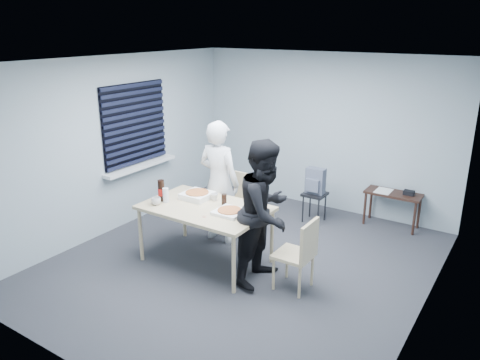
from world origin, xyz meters
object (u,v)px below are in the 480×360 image
Objects in this scene: dining_table at (205,211)px; side_table at (393,197)px; chair_far at (242,199)px; person_white at (219,182)px; mug_a at (156,201)px; stool at (314,200)px; soda_bottle at (161,191)px; person_black at (266,212)px; chair_right at (301,250)px; mug_b at (214,197)px; backpack at (315,181)px.

dining_table reaches higher than side_table.
chair_far is (-0.14, 1.09, -0.21)m from dining_table.
person_white is (-0.24, 0.64, 0.16)m from dining_table.
chair_far reaches higher than mug_a.
person_white is 1.70m from stool.
dining_table is 13.03× the size of mug_a.
person_white is at bearing 64.72° from soda_bottle.
person_black is at bearing -109.04° from side_table.
dining_table is 5.63× the size of soda_bottle.
person_white reaches higher than dining_table.
person_white reaches higher than chair_right.
chair_right is 0.50× the size of person_white.
person_black reaches higher than mug_b.
chair_right reaches higher than mug_b.
stool is 1.68× the size of soda_bottle.
dining_table is at bearing 110.50° from person_white.
chair_right is 0.61m from person_black.
person_black is 0.93m from mug_b.
backpack is at bearing 69.12° from mug_b.
soda_bottle is at bearing -131.49° from side_table.
soda_bottle is (-0.61, -0.15, 0.20)m from dining_table.
chair_far is 1.20m from stool.
chair_far is at bearing 68.96° from soda_bottle.
side_table is (0.37, 2.45, -0.04)m from chair_right.
side_table is at bearing 51.99° from mug_b.
backpack is 1.44× the size of soda_bottle.
soda_bottle is (-0.58, -0.39, 0.09)m from mug_b.
stool is (-0.72, 1.97, -0.14)m from chair_right.
person_white is 4.32× the size of backpack.
chair_right reaches higher than backpack.
chair_far is at bearing 72.54° from mug_a.
mug_a is 0.43× the size of soda_bottle.
chair_right is at bearing -69.95° from stool.
dining_table is at bearing 92.44° from person_black.
dining_table is 1.37m from chair_right.
dining_table is 1.80× the size of chair_right.
person_black is 4.32× the size of backpack.
chair_right is at bearing -8.53° from mug_b.
soda_bottle reaches higher than stool.
side_table is at bearing 23.35° from backpack.
chair_right is 1.07× the size of side_table.
mug_a is (-1.45, -0.33, -0.06)m from person_black.
mug_a is 0.18m from soda_bottle.
chair_far is 7.24× the size of mug_a.
soda_bottle reaches higher than chair_right.
person_white is 3.70× the size of stool.
chair_right is at bearing 159.23° from person_white.
mug_b is (-0.03, 0.25, 0.11)m from dining_table.
dining_table is 0.89m from person_black.
backpack is at bearing 7.01° from person_black.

